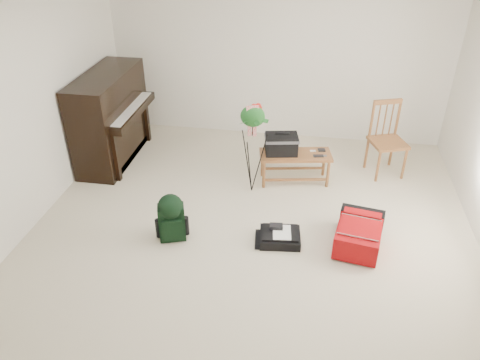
% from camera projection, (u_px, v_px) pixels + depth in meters
% --- Properties ---
extents(floor, '(5.00, 5.50, 0.01)m').
position_uv_depth(floor, '(249.00, 241.00, 5.19)').
color(floor, beige).
rests_on(floor, ground).
extents(ceiling, '(5.00, 5.50, 0.01)m').
position_uv_depth(ceiling, '(251.00, 6.00, 3.87)').
color(ceiling, white).
rests_on(ceiling, wall_back).
extents(wall_back, '(5.00, 0.04, 2.50)m').
position_uv_depth(wall_back, '(278.00, 56.00, 6.83)').
color(wall_back, silver).
rests_on(wall_back, floor).
extents(wall_left, '(0.04, 5.50, 2.50)m').
position_uv_depth(wall_left, '(13.00, 123.00, 4.88)').
color(wall_left, silver).
rests_on(wall_left, floor).
extents(piano, '(0.71, 1.50, 1.25)m').
position_uv_depth(piano, '(111.00, 119.00, 6.52)').
color(piano, black).
rests_on(piano, floor).
extents(bench, '(0.98, 0.54, 0.71)m').
position_uv_depth(bench, '(286.00, 146.00, 6.03)').
color(bench, brown).
rests_on(bench, floor).
extents(dining_chair, '(0.56, 0.56, 1.00)m').
position_uv_depth(dining_chair, '(388.00, 140.00, 6.22)').
color(dining_chair, brown).
rests_on(dining_chair, floor).
extents(red_suitcase, '(0.56, 0.75, 0.29)m').
position_uv_depth(red_suitcase, '(358.00, 231.00, 5.09)').
color(red_suitcase, '#AA0D07').
rests_on(red_suitcase, floor).
extents(black_duffel, '(0.48, 0.40, 0.19)m').
position_uv_depth(black_duffel, '(280.00, 236.00, 5.15)').
color(black_duffel, black).
rests_on(black_duffel, floor).
extents(green_backpack, '(0.32, 0.30, 0.56)m').
position_uv_depth(green_backpack, '(171.00, 216.00, 5.07)').
color(green_backpack, black).
rests_on(green_backpack, floor).
extents(flower_stand, '(0.48, 0.48, 1.21)m').
position_uv_depth(flower_stand, '(252.00, 150.00, 5.76)').
color(flower_stand, black).
rests_on(flower_stand, floor).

